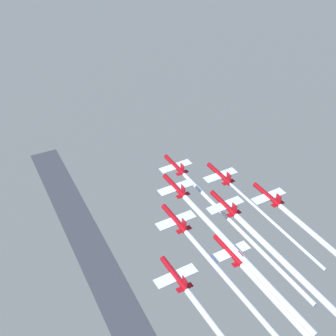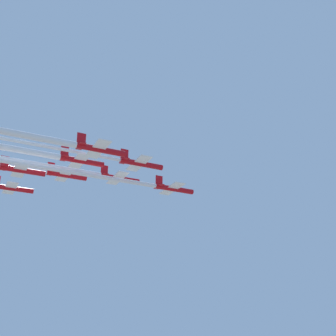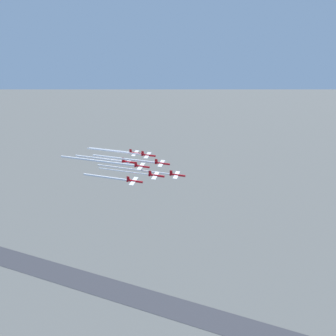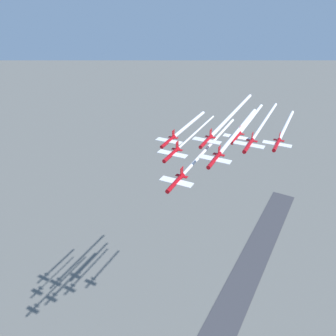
% 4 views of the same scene
% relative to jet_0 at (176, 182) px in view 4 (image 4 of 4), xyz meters
% --- Properties ---
extents(jet_0, '(9.91, 10.15, 3.48)m').
position_rel_jet_0_xyz_m(jet_0, '(0.00, 0.00, 0.00)').
color(jet_0, '#B20C14').
extents(jet_1, '(9.91, 10.15, 3.48)m').
position_rel_jet_0_xyz_m(jet_1, '(-11.49, -7.84, 3.22)').
color(jet_1, '#B20C14').
extents(jet_2, '(9.91, 10.15, 3.48)m').
position_rel_jet_0_xyz_m(jet_2, '(1.27, -13.85, 1.97)').
color(jet_2, '#B20C14').
extents(jet_3, '(9.91, 10.15, 3.48)m').
position_rel_jet_0_xyz_m(jet_3, '(-22.98, -15.68, 4.48)').
color(jet_3, '#B20C14').
extents(jet_4, '(9.91, 10.15, 3.48)m').
position_rel_jet_0_xyz_m(jet_4, '(-10.22, -21.69, 3.12)').
color(jet_4, '#B20C14').
extents(jet_5, '(9.91, 10.15, 3.48)m').
position_rel_jet_0_xyz_m(jet_5, '(2.54, -27.70, 0.27)').
color(jet_5, '#B20C14').
extents(jet_6, '(9.91, 10.15, 3.48)m').
position_rel_jet_0_xyz_m(jet_6, '(-34.46, -23.52, 1.28)').
color(jet_6, '#B20C14').
extents(jet_7, '(9.91, 10.15, 3.48)m').
position_rel_jet_0_xyz_m(jet_7, '(-21.70, -29.53, 1.18)').
color(jet_7, '#B20C14').
extents(smoke_trail_0, '(22.71, 46.70, 1.02)m').
position_rel_jet_0_xyz_m(smoke_trail_0, '(-12.92, -27.44, -0.05)').
color(smoke_trail_0, white).
extents(smoke_trail_1, '(20.69, 41.94, 1.33)m').
position_rel_jet_0_xyz_m(smoke_trail_1, '(-23.26, -32.83, 3.17)').
color(smoke_trail_1, white).
extents(smoke_trail_2, '(15.30, 31.41, 0.73)m').
position_rel_jet_0_xyz_m(smoke_trail_2, '(-8.08, -33.70, 1.92)').
color(smoke_trail_2, white).
extents(smoke_trail_3, '(18.88, 38.51, 1.06)m').
position_rel_jet_0_xyz_m(smoke_trail_3, '(-33.96, -39.01, 4.43)').
color(smoke_trail_3, white).
extents(smoke_trail_4, '(24.64, 50.27, 1.38)m').
position_rel_jet_0_xyz_m(smoke_trail_4, '(-23.94, -50.83, 3.07)').
color(smoke_trail_4, white).
extents(smoke_trail_5, '(13.80, 27.35, 1.31)m').
position_rel_jet_0_xyz_m(smoke_trail_5, '(-5.79, -45.40, 0.22)').
color(smoke_trail_5, white).
extents(smoke_trail_6, '(15.04, 30.11, 1.22)m').
position_rel_jet_0_xyz_m(smoke_trail_6, '(-43.46, -42.62, 1.23)').
color(smoke_trail_6, white).
extents(smoke_trail_7, '(16.57, 33.27, 1.28)m').
position_rel_jet_0_xyz_m(smoke_trail_7, '(-31.44, -50.20, 1.13)').
color(smoke_trail_7, white).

